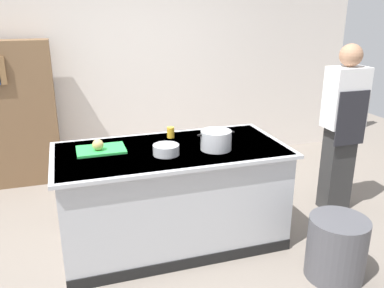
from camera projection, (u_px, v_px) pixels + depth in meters
The scene contains 11 objects.
ground_plane at pixel (173, 240), 3.72m from camera, with size 10.00×10.00×0.00m, color slate.
back_wall at pixel (128, 52), 5.13m from camera, with size 6.40×0.12×3.00m, color silver.
counter_island at pixel (172, 195), 3.57m from camera, with size 1.98×0.98×0.90m.
cutting_board at pixel (101, 150), 3.38m from camera, with size 0.40×0.28×0.02m, color green.
onion at pixel (98, 145), 3.32m from camera, with size 0.09×0.09×0.09m, color tan.
stock_pot at pixel (216, 140), 3.39m from camera, with size 0.33×0.26×0.16m.
mixing_bowl at pixel (166, 150), 3.28m from camera, with size 0.22×0.22×0.08m, color #B7BABF.
juice_cup at pixel (171, 132), 3.70m from camera, with size 0.07×0.07×0.10m, color yellow.
trash_bin at pixel (336, 248), 3.16m from camera, with size 0.46×0.46×0.51m, color #4C4C51.
person_chef at pixel (342, 126), 4.04m from camera, with size 0.38×0.25×1.72m.
bookshelf at pixel (6, 116), 4.64m from camera, with size 1.10×0.31×1.70m.
Camera 1 is at (-0.81, -3.13, 2.05)m, focal length 37.66 mm.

